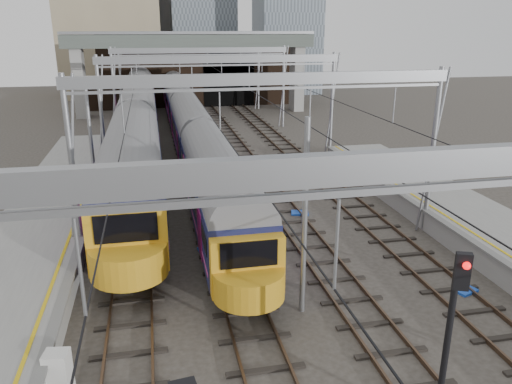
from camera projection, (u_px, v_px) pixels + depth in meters
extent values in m
plane|color=#38332D|center=(320.00, 343.00, 16.07)|extent=(160.00, 160.00, 0.00)
cube|color=slate|center=(62.00, 302.00, 16.49)|extent=(0.35, 55.00, 0.12)
cube|color=gold|center=(45.00, 302.00, 16.37)|extent=(0.12, 55.00, 0.01)
cube|color=#4C3828|center=(124.00, 203.00, 28.69)|extent=(0.08, 80.00, 0.16)
cube|color=#4C3828|center=(150.00, 201.00, 28.97)|extent=(0.08, 80.00, 0.16)
cube|color=black|center=(137.00, 203.00, 28.85)|extent=(2.40, 80.00, 0.14)
cube|color=#4C3828|center=(194.00, 198.00, 29.46)|extent=(0.08, 80.00, 0.16)
cube|color=#4C3828|center=(218.00, 196.00, 29.74)|extent=(0.08, 80.00, 0.16)
cube|color=black|center=(206.00, 198.00, 29.62)|extent=(2.40, 80.00, 0.14)
cube|color=#4C3828|center=(260.00, 194.00, 30.23)|extent=(0.08, 80.00, 0.16)
cube|color=#4C3828|center=(283.00, 192.00, 30.51)|extent=(0.08, 80.00, 0.16)
cube|color=black|center=(272.00, 194.00, 30.40)|extent=(2.40, 80.00, 0.14)
cube|color=#4C3828|center=(323.00, 189.00, 31.01)|extent=(0.08, 80.00, 0.16)
cube|color=#4C3828|center=(345.00, 188.00, 31.29)|extent=(0.08, 80.00, 0.16)
cube|color=black|center=(334.00, 190.00, 31.17)|extent=(2.40, 80.00, 0.14)
cube|color=gray|center=(457.00, 162.00, 8.11)|extent=(16.80, 0.28, 0.50)
cylinder|color=gray|center=(73.00, 171.00, 20.67)|extent=(0.24, 0.24, 8.00)
cylinder|color=gray|center=(432.00, 152.00, 23.84)|extent=(0.24, 0.24, 8.00)
cube|color=gray|center=(266.00, 79.00, 21.12)|extent=(16.80, 0.28, 0.50)
cylinder|color=gray|center=(101.00, 116.00, 33.68)|extent=(0.24, 0.24, 8.00)
cylinder|color=gray|center=(332.00, 108.00, 36.85)|extent=(0.24, 0.24, 8.00)
cube|color=gray|center=(221.00, 59.00, 34.13)|extent=(16.80, 0.28, 0.50)
cylinder|color=gray|center=(114.00, 91.00, 46.69)|extent=(0.24, 0.24, 8.00)
cylinder|color=gray|center=(283.00, 87.00, 49.86)|extent=(0.24, 0.24, 8.00)
cube|color=gray|center=(200.00, 50.00, 47.14)|extent=(16.80, 0.28, 0.50)
cylinder|color=gray|center=(120.00, 79.00, 57.84)|extent=(0.24, 0.24, 8.00)
cylinder|color=gray|center=(258.00, 76.00, 61.01)|extent=(0.24, 0.24, 8.00)
cube|color=gray|center=(190.00, 46.00, 58.29)|extent=(16.80, 0.28, 0.50)
cube|color=black|center=(130.00, 108.00, 27.12)|extent=(0.03, 80.00, 0.03)
cube|color=black|center=(203.00, 106.00, 27.90)|extent=(0.03, 80.00, 0.03)
cube|color=black|center=(273.00, 104.00, 28.67)|extent=(0.03, 80.00, 0.03)
cube|color=black|center=(338.00, 102.00, 29.45)|extent=(0.03, 80.00, 0.03)
cube|color=black|center=(204.00, 70.00, 63.37)|extent=(26.00, 2.00, 9.00)
cube|color=black|center=(229.00, 86.00, 63.60)|extent=(6.50, 0.10, 5.20)
cylinder|color=black|center=(229.00, 65.00, 62.78)|extent=(6.50, 0.10, 6.50)
cube|color=black|center=(108.00, 97.00, 61.07)|extent=(6.00, 1.50, 3.00)
cube|color=gray|center=(79.00, 80.00, 55.12)|extent=(1.20, 2.50, 8.20)
cube|color=gray|center=(297.00, 76.00, 59.95)|extent=(1.20, 2.50, 8.20)
cube|color=#4E5851|center=(191.00, 41.00, 56.25)|extent=(28.00, 3.00, 1.40)
cube|color=gray|center=(191.00, 33.00, 55.96)|extent=(28.00, 3.00, 0.30)
cube|color=tan|center=(110.00, 18.00, 72.02)|extent=(14.00, 12.00, 22.00)
cube|color=gray|center=(164.00, 31.00, 87.21)|extent=(18.00, 14.00, 18.00)
cube|color=black|center=(186.00, 136.00, 45.14)|extent=(2.01, 59.80, 0.70)
cube|color=#131D45|center=(185.00, 116.00, 44.58)|extent=(2.56, 59.80, 2.29)
cylinder|color=slate|center=(184.00, 103.00, 44.22)|extent=(2.51, 59.30, 2.51)
cube|color=black|center=(184.00, 112.00, 44.46)|extent=(2.58, 58.60, 0.69)
cube|color=#CF4092|center=(185.00, 123.00, 44.78)|extent=(2.58, 58.80, 0.11)
cube|color=gold|center=(248.00, 267.00, 16.68)|extent=(2.51, 0.60, 2.09)
cube|color=black|center=(249.00, 254.00, 16.35)|extent=(1.92, 0.08, 0.92)
cube|color=black|center=(141.00, 123.00, 51.16)|extent=(2.35, 69.47, 0.70)
cube|color=#131D45|center=(140.00, 103.00, 50.53)|extent=(2.99, 69.47, 2.67)
cylinder|color=slate|center=(139.00, 90.00, 50.11)|extent=(2.93, 68.97, 2.93)
cube|color=black|center=(140.00, 99.00, 50.40)|extent=(3.01, 68.27, 0.80)
cube|color=#CF4092|center=(140.00, 111.00, 50.77)|extent=(3.01, 68.47, 0.13)
cube|color=gold|center=(127.00, 243.00, 18.14)|extent=(2.93, 0.60, 2.47)
cube|color=black|center=(126.00, 228.00, 17.79)|extent=(2.24, 0.08, 1.07)
cylinder|color=black|center=(447.00, 346.00, 11.99)|extent=(0.16, 0.16, 4.79)
cube|color=black|center=(462.00, 271.00, 11.16)|extent=(0.39, 0.30, 0.90)
sphere|color=red|center=(467.00, 266.00, 10.99)|extent=(0.18, 0.18, 0.18)
cube|color=silver|center=(58.00, 373.00, 13.70)|extent=(0.74, 0.65, 1.31)
cube|color=blue|center=(208.00, 250.00, 22.71)|extent=(0.98, 0.76, 0.10)
cube|color=blue|center=(300.00, 213.00, 27.19)|extent=(1.06, 0.86, 0.11)
cube|color=blue|center=(465.00, 290.00, 19.20)|extent=(0.99, 0.84, 0.10)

